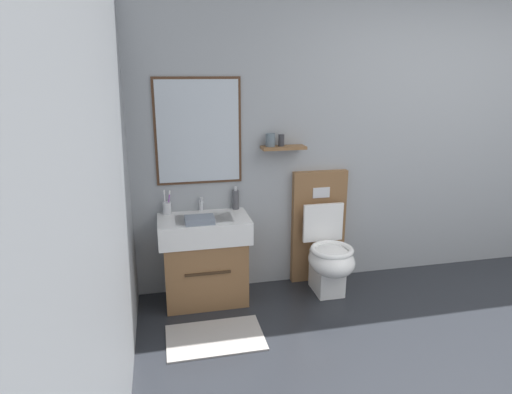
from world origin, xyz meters
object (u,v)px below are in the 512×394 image
Objects in this scene: vanity_sink_left at (205,257)px; folded_hand_towel at (200,220)px; toothbrush_cup at (167,207)px; toilet at (325,247)px; soap_dispenser at (236,199)px.

vanity_sink_left is 3.24× the size of folded_hand_towel.
folded_hand_towel is (0.23, -0.27, -0.03)m from toothbrush_cup.
toothbrush_cup is at bearing 172.93° from toilet.
toothbrush_cup is 0.36m from folded_hand_towel.
folded_hand_towel is at bearing -138.91° from soap_dispenser.
vanity_sink_left is 0.39m from folded_hand_towel.
vanity_sink_left is 3.60× the size of toothbrush_cup.
toilet is 5.05× the size of toothbrush_cup.
toilet is 1.13m from folded_hand_towel.
folded_hand_towel is (-0.33, -0.28, -0.06)m from soap_dispenser.
toothbrush_cup is at bearing -178.96° from soap_dispenser.
toilet is at bearing 6.06° from folded_hand_towel.
toilet is 5.15× the size of soap_dispenser.
vanity_sink_left is at bearing -28.16° from toothbrush_cup.
folded_hand_towel reaches higher than vanity_sink_left.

